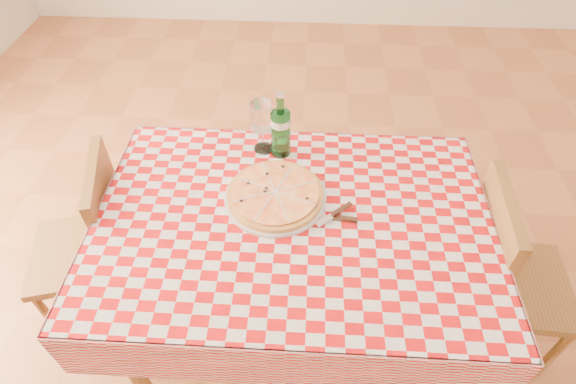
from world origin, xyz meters
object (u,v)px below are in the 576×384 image
at_px(chair_far, 95,238).
at_px(chair_near, 502,271).
at_px(wine_glass, 262,127).
at_px(dining_table, 293,237).
at_px(water_bottle, 281,125).
at_px(pizza_plate, 275,194).

bearing_deg(chair_far, chair_near, 162.69).
distance_m(chair_near, chair_far, 1.55).
relative_size(chair_far, wine_glass, 4.01).
height_order(dining_table, wine_glass, wine_glass).
relative_size(water_bottle, wine_glass, 1.28).
xyz_separation_m(chair_near, water_bottle, (-0.83, 0.30, 0.40)).
bearing_deg(chair_near, wine_glass, 163.89).
height_order(chair_near, pizza_plate, chair_near).
height_order(chair_near, wine_glass, wine_glass).
bearing_deg(chair_near, chair_far, -179.33).
height_order(water_bottle, wine_glass, water_bottle).
height_order(chair_far, pizza_plate, chair_far).
distance_m(dining_table, wine_glass, 0.42).
xyz_separation_m(water_bottle, wine_glass, (-0.07, 0.02, -0.03)).
bearing_deg(chair_near, water_bottle, 163.55).
xyz_separation_m(dining_table, chair_far, (-0.78, 0.10, -0.19)).
height_order(dining_table, water_bottle, water_bottle).
bearing_deg(wine_glass, water_bottle, -15.26).
xyz_separation_m(chair_far, pizza_plate, (0.72, -0.01, 0.31)).
xyz_separation_m(chair_near, wine_glass, (-0.90, 0.32, 0.37)).
relative_size(chair_near, pizza_plate, 2.47).
bearing_deg(wine_glass, chair_far, -159.65).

